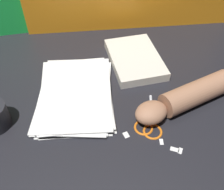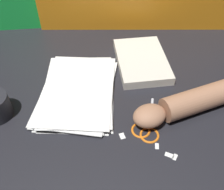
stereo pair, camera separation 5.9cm
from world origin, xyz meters
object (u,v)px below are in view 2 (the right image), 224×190
paper_stack (78,91)px  hand_forearm (188,103)px  book_closed (142,61)px  scissors (149,127)px

paper_stack → hand_forearm: (0.34, -0.06, 0.03)m
hand_forearm → book_closed: bearing=121.3°
book_closed → hand_forearm: hand_forearm is taller
book_closed → hand_forearm: size_ratio=0.82×
paper_stack → scissors: size_ratio=2.04×
paper_stack → scissors: paper_stack is taller
scissors → hand_forearm: bearing=31.6°
paper_stack → scissors: (0.23, -0.13, -0.00)m
book_closed → scissors: (0.02, -0.29, -0.01)m
book_closed → scissors: bearing=-86.2°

